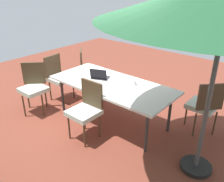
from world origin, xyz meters
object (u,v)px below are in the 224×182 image
Objects in this scene: chair_southeast at (88,67)px; chair_north at (86,108)px; chair_southwest at (205,104)px; cup at (135,83)px; chair_east at (59,75)px; chair_northeast at (34,85)px; dining_table at (112,86)px; laptop at (100,76)px.

chair_southeast is 1.00× the size of chair_north.
chair_southwest is (-2.82, 0.02, 0.00)m from chair_southeast.
cup is at bearing -154.53° from chair_southeast.
chair_east is 12.04× the size of cup.
chair_southwest is (-2.87, -1.43, 0.00)m from chair_northeast.
chair_east is at bearing 156.45° from chair_north.
laptop is at bearing -2.94° from dining_table.
dining_table is 2.34× the size of chair_east.
chair_southwest reaches higher than dining_table.
chair_northeast is at bearing 26.44° from dining_table.
chair_north is at bearing 68.68° from cup.
dining_table is 28.14× the size of cup.
chair_northeast is 2.51× the size of laptop.
chair_southwest is at bearing -153.48° from dining_table.
chair_southeast and laptop have the same top height.
chair_east is 1.87m from cup.
laptop is at bearing 15.38° from cup.
chair_east is (0.05, -0.66, 0.00)m from chair_northeast.
chair_southeast is 1.31m from laptop.
laptop is (0.33, -0.68, 0.26)m from chair_north.
chair_southeast is at bearing -47.23° from chair_southwest.
chair_east reaches higher than dining_table.
chair_east is at bearing -19.71° from laptop.
chair_east is at bearing 125.07° from chair_southeast.
chair_northeast is 1.00× the size of chair_southeast.
dining_table is at bearing -20.34° from chair_southwest.
chair_east is 1.00× the size of chair_southwest.
chair_east is at bearing 48.92° from chair_northeast.
chair_southwest is 12.04× the size of cup.
chair_north is at bearing 177.48° from chair_southeast.
chair_north is 0.80m from laptop.
chair_southeast is at bearing -14.68° from chair_east.
chair_southeast is (-0.05, -1.45, 0.00)m from chair_northeast.
laptop is (1.75, 0.70, 0.26)m from chair_southwest.
chair_northeast and chair_southeast have the same top height.
chair_northeast is at bearing 9.90° from laptop.
chair_northeast is 1.00× the size of chair_north.
chair_southeast is 2.51× the size of laptop.
laptop is at bearing -12.65° from chair_northeast.
dining_table is at bearing 153.81° from laptop.
dining_table is 1.57m from chair_southeast.
chair_southwest is 1.91m from laptop.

